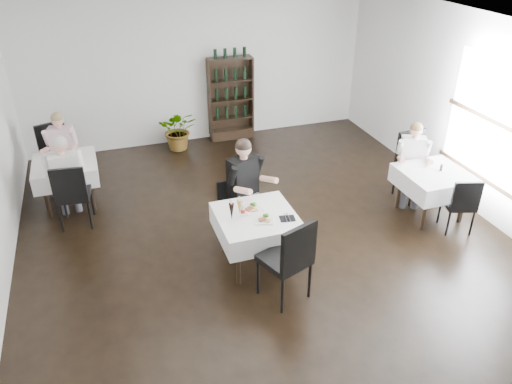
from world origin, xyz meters
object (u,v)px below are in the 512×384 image
Objects in this scene: wine_shelf at (231,100)px; main_table at (256,224)px; diner_main at (247,182)px; potted_tree at (179,130)px.

main_table is (-0.90, -4.31, -0.23)m from wine_shelf.
diner_main is (-0.80, -3.63, 0.05)m from wine_shelf.
main_table is 0.67× the size of diner_main.
main_table is at bearing -98.09° from diner_main.
wine_shelf is at bearing 78.22° from main_table.
potted_tree reaches higher than main_table.
main_table is 1.23× the size of potted_tree.
wine_shelf is 2.09× the size of potted_tree.
wine_shelf is 1.70× the size of main_table.
main_table is 4.11m from potted_tree.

